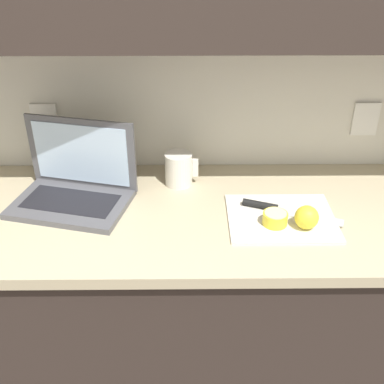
% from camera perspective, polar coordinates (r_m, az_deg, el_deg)
% --- Properties ---
extents(counter_unit, '(2.57, 0.63, 0.93)m').
position_cam_1_polar(counter_unit, '(1.80, -4.45, -14.57)').
color(counter_unit, '#332823').
rests_on(counter_unit, ground_plane).
extents(laptop, '(0.41, 0.32, 0.25)m').
position_cam_1_polar(laptop, '(1.58, -13.67, 1.03)').
color(laptop, '#515156').
rests_on(laptop, counter_unit).
extents(cutting_board, '(0.32, 0.26, 0.01)m').
position_cam_1_polar(cutting_board, '(1.49, 10.52, -3.02)').
color(cutting_board, silver).
rests_on(cutting_board, counter_unit).
extents(knife, '(0.30, 0.14, 0.02)m').
position_cam_1_polar(knife, '(1.51, 9.71, -1.91)').
color(knife, silver).
rests_on(knife, cutting_board).
extents(lemon_half_cut, '(0.07, 0.07, 0.04)m').
position_cam_1_polar(lemon_half_cut, '(1.45, 9.82, -3.10)').
color(lemon_half_cut, yellow).
rests_on(lemon_half_cut, cutting_board).
extents(lemon_whole_beside, '(0.07, 0.07, 0.07)m').
position_cam_1_polar(lemon_whole_beside, '(1.44, 13.43, -2.93)').
color(lemon_whole_beside, yellow).
rests_on(lemon_whole_beside, cutting_board).
extents(measuring_cup, '(0.11, 0.09, 0.11)m').
position_cam_1_polar(measuring_cup, '(1.63, -1.57, 2.73)').
color(measuring_cup, silver).
rests_on(measuring_cup, counter_unit).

